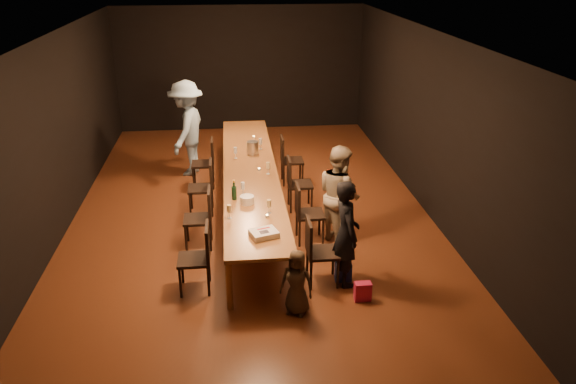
{
  "coord_description": "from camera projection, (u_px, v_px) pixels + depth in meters",
  "views": [
    {
      "loc": [
        -0.31,
        -8.86,
        4.14
      ],
      "look_at": [
        0.47,
        -1.58,
        1.0
      ],
      "focal_mm": 35.0,
      "sensor_mm": 36.0,
      "label": 1
    }
  ],
  "objects": [
    {
      "name": "wineglass_1",
      "position": [
        269.0,
        207.0,
        7.86
      ],
      "size": [
        0.06,
        0.06,
        0.21
      ],
      "primitive_type": null,
      "color": "beige",
      "rests_on": "table"
    },
    {
      "name": "chair_left_0",
      "position": [
        194.0,
        259.0,
        7.3
      ],
      "size": [
        0.42,
        0.42,
        0.93
      ],
      "primitive_type": null,
      "rotation": [
        0.0,
        0.0,
        1.57
      ],
      "color": "black",
      "rests_on": "ground"
    },
    {
      "name": "table",
      "position": [
        250.0,
        173.0,
        9.48
      ],
      "size": [
        0.9,
        6.0,
        0.75
      ],
      "color": "brown",
      "rests_on": "ground"
    },
    {
      "name": "birthday_cake",
      "position": [
        264.0,
        234.0,
        7.24
      ],
      "size": [
        0.41,
        0.36,
        0.08
      ],
      "rotation": [
        0.0,
        0.0,
        0.32
      ],
      "color": "white",
      "rests_on": "table"
    },
    {
      "name": "room_shell",
      "position": [
        248.0,
        92.0,
        8.94
      ],
      "size": [
        6.04,
        10.04,
        3.02
      ],
      "color": "black",
      "rests_on": "ground"
    },
    {
      "name": "champagne_bottle",
      "position": [
        234.0,
        190.0,
        8.28
      ],
      "size": [
        0.09,
        0.09,
        0.31
      ],
      "primitive_type": null,
      "rotation": [
        0.0,
        0.0,
        0.19
      ],
      "color": "black",
      "rests_on": "table"
    },
    {
      "name": "chair_left_2",
      "position": [
        201.0,
        188.0,
        9.49
      ],
      "size": [
        0.42,
        0.42,
        0.93
      ],
      "primitive_type": null,
      "rotation": [
        0.0,
        0.0,
        1.57
      ],
      "color": "black",
      "rests_on": "ground"
    },
    {
      "name": "tealight_mid",
      "position": [
        259.0,
        169.0,
        9.45
      ],
      "size": [
        0.05,
        0.05,
        0.03
      ],
      "primitive_type": "cylinder",
      "color": "#B2B7B2",
      "rests_on": "table"
    },
    {
      "name": "tealight_far",
      "position": [
        254.0,
        137.0,
        11.1
      ],
      "size": [
        0.05,
        0.05,
        0.03
      ],
      "primitive_type": "cylinder",
      "color": "#B2B7B2",
      "rests_on": "table"
    },
    {
      "name": "chair_left_3",
      "position": [
        203.0,
        163.0,
        10.59
      ],
      "size": [
        0.42,
        0.42,
        0.93
      ],
      "primitive_type": null,
      "rotation": [
        0.0,
        0.0,
        1.57
      ],
      "color": "black",
      "rests_on": "ground"
    },
    {
      "name": "wineglass_5",
      "position": [
        260.0,
        144.0,
        10.43
      ],
      "size": [
        0.06,
        0.06,
        0.21
      ],
      "primitive_type": null,
      "color": "silver",
      "rests_on": "table"
    },
    {
      "name": "chair_right_2",
      "position": [
        300.0,
        184.0,
        9.66
      ],
      "size": [
        0.42,
        0.42,
        0.93
      ],
      "primitive_type": null,
      "rotation": [
        0.0,
        0.0,
        -1.57
      ],
      "color": "black",
      "rests_on": "ground"
    },
    {
      "name": "woman_birthday",
      "position": [
        346.0,
        233.0,
        7.36
      ],
      "size": [
        0.41,
        0.57,
        1.48
      ],
      "primitive_type": "imported",
      "rotation": [
        0.0,
        0.0,
        1.68
      ],
      "color": "black",
      "rests_on": "ground"
    },
    {
      "name": "tealight_near",
      "position": [
        267.0,
        216.0,
        7.78
      ],
      "size": [
        0.05,
        0.05,
        0.03
      ],
      "primitive_type": "cylinder",
      "color": "#B2B7B2",
      "rests_on": "table"
    },
    {
      "name": "gift_bag_red",
      "position": [
        363.0,
        291.0,
        7.2
      ],
      "size": [
        0.22,
        0.12,
        0.25
      ],
      "primitive_type": "cube",
      "rotation": [
        0.0,
        0.0,
        0.01
      ],
      "color": "#C61D4C",
      "rests_on": "ground"
    },
    {
      "name": "chair_right_1",
      "position": [
        310.0,
        213.0,
        8.56
      ],
      "size": [
        0.42,
        0.42,
        0.93
      ],
      "primitive_type": null,
      "rotation": [
        0.0,
        0.0,
        -1.57
      ],
      "color": "black",
      "rests_on": "ground"
    },
    {
      "name": "wineglass_2",
      "position": [
        243.0,
        189.0,
        8.45
      ],
      "size": [
        0.06,
        0.06,
        0.21
      ],
      "primitive_type": null,
      "color": "silver",
      "rests_on": "table"
    },
    {
      "name": "chair_right_0",
      "position": [
        323.0,
        252.0,
        7.46
      ],
      "size": [
        0.42,
        0.42,
        0.93
      ],
      "primitive_type": null,
      "rotation": [
        0.0,
        0.0,
        -1.57
      ],
      "color": "black",
      "rests_on": "ground"
    },
    {
      "name": "gift_bag_blue",
      "position": [
        343.0,
        271.0,
        7.63
      ],
      "size": [
        0.22,
        0.15,
        0.28
      ],
      "primitive_type": "cube",
      "rotation": [
        0.0,
        0.0,
        -0.03
      ],
      "color": "#233D99",
      "rests_on": "ground"
    },
    {
      "name": "chair_left_1",
      "position": [
        198.0,
        218.0,
        8.39
      ],
      "size": [
        0.42,
        0.42,
        0.93
      ],
      "primitive_type": null,
      "rotation": [
        0.0,
        0.0,
        1.57
      ],
      "color": "black",
      "rests_on": "ground"
    },
    {
      "name": "man_blue",
      "position": [
        187.0,
        128.0,
        11.03
      ],
      "size": [
        0.99,
        1.36,
        1.88
      ],
      "primitive_type": "imported",
      "rotation": [
        0.0,
        0.0,
        -1.83
      ],
      "color": "#86ABCF",
      "rests_on": "ground"
    },
    {
      "name": "wineglass_3",
      "position": [
        268.0,
        168.0,
        9.25
      ],
      "size": [
        0.06,
        0.06,
        0.21
      ],
      "primitive_type": null,
      "color": "beige",
      "rests_on": "table"
    },
    {
      "name": "child",
      "position": [
        297.0,
        282.0,
        6.84
      ],
      "size": [
        0.49,
        0.42,
        0.85
      ],
      "primitive_type": "imported",
      "rotation": [
        0.0,
        0.0,
        -0.43
      ],
      "color": "#443526",
      "rests_on": "ground"
    },
    {
      "name": "chair_right_3",
      "position": [
        292.0,
        160.0,
        10.75
      ],
      "size": [
        0.42,
        0.42,
        0.93
      ],
      "primitive_type": null,
      "rotation": [
        0.0,
        0.0,
        -1.57
      ],
      "color": "black",
      "rests_on": "ground"
    },
    {
      "name": "wineglass_4",
      "position": [
        236.0,
        153.0,
        9.96
      ],
      "size": [
        0.06,
        0.06,
        0.21
      ],
      "primitive_type": null,
      "color": "silver",
      "rests_on": "table"
    },
    {
      "name": "plate_stack",
      "position": [
        247.0,
        200.0,
        8.18
      ],
      "size": [
        0.24,
        0.24,
        0.12
      ],
      "primitive_type": "cylinder",
      "rotation": [
        0.0,
        0.0,
        -0.19
      ],
      "color": "white",
      "rests_on": "table"
    },
    {
      "name": "ice_bucket",
      "position": [
        253.0,
        148.0,
        10.18
      ],
      "size": [
        0.28,
        0.28,
        0.23
      ],
      "primitive_type": "cylinder",
      "rotation": [
        0.0,
        0.0,
        -0.38
      ],
      "color": "#B3B4B8",
      "rests_on": "table"
    },
    {
      "name": "woman_tan",
      "position": [
        339.0,
        194.0,
        8.48
      ],
      "size": [
        0.81,
        0.91,
        1.53
      ],
      "primitive_type": "imported",
      "rotation": [
        0.0,
        0.0,
        1.95
      ],
      "color": "tan",
      "rests_on": "ground"
    },
    {
      "name": "wineglass_0",
      "position": [
        229.0,
        212.0,
        7.7
      ],
      "size": [
        0.06,
        0.06,
        0.21
      ],
      "primitive_type": null,
      "color": "beige",
      "rests_on": "table"
    },
    {
      "name": "ground",
      "position": [
        251.0,
        210.0,
        9.76
      ],
      "size": [
        10.0,
        10.0,
        0.0
      ],
      "primitive_type": "plane",
      "color": "#442011",
      "rests_on": "ground"
    }
  ]
}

